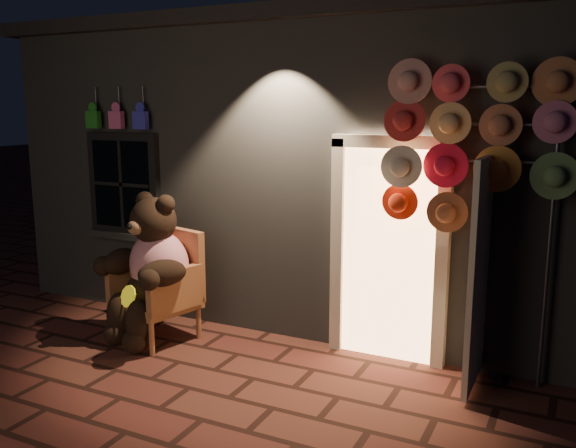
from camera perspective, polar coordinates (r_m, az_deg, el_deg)
The scene contains 5 objects.
ground at distance 5.66m, azimuth -9.24°, elevation -14.90°, with size 60.00×60.00×0.00m, color #53291F.
shop_building at distance 8.68m, azimuth 5.87°, elevation 6.15°, with size 7.30×5.95×3.51m.
wicker_armchair at distance 6.67m, azimuth -11.66°, elevation -5.59°, with size 0.95×0.90×1.16m.
teddy_bear at distance 6.52m, azimuth -12.69°, elevation -4.10°, with size 1.10×0.98×1.56m.
hat_rack at distance 5.48m, azimuth 16.73°, elevation 7.65°, with size 1.77×0.22×2.85m.
Camera 1 is at (3.00, -4.12, 2.46)m, focal length 38.00 mm.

